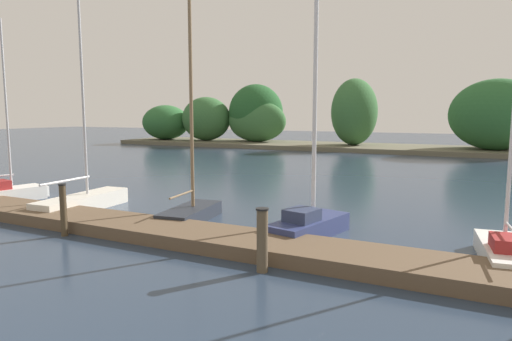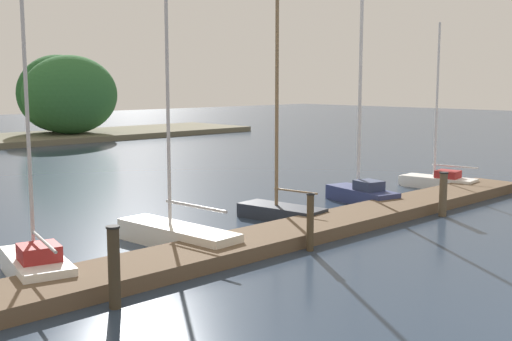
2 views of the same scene
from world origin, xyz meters
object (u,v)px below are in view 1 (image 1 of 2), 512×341
object	(u,v)px
sailboat_4	(311,219)
sailboat_1	(9,191)
mooring_piling_3	(262,240)
sailboat_2	(86,199)
mooring_piling_2	(63,210)
sailboat_3	(192,208)
sailboat_5	(505,248)

from	to	relation	value
sailboat_4	sailboat_1	bearing A→B (deg)	105.06
mooring_piling_3	sailboat_2	bearing A→B (deg)	160.81
sailboat_4	mooring_piling_3	distance (m)	3.21
mooring_piling_2	sailboat_3	bearing A→B (deg)	56.11
sailboat_2	mooring_piling_3	distance (m)	8.93
sailboat_1	sailboat_5	distance (m)	17.04
mooring_piling_3	sailboat_3	bearing A→B (deg)	141.26
sailboat_3	mooring_piling_2	distance (m)	3.84
sailboat_1	mooring_piling_2	bearing A→B (deg)	-99.73
sailboat_5	mooring_piling_2	distance (m)	11.35
sailboat_1	sailboat_2	bearing A→B (deg)	-73.13
sailboat_5	mooring_piling_2	xyz separation A→B (m)	(-10.98, -2.85, 0.38)
sailboat_3	mooring_piling_2	xyz separation A→B (m)	(-2.13, -3.17, 0.34)
sailboat_5	mooring_piling_3	bearing A→B (deg)	114.03
sailboat_2	sailboat_4	xyz separation A→B (m)	(8.38, 0.26, 0.10)
sailboat_3	sailboat_5	size ratio (longest dim) A/B	1.05
sailboat_3	mooring_piling_3	distance (m)	5.28
sailboat_1	sailboat_5	size ratio (longest dim) A/B	1.06
sailboat_1	sailboat_3	distance (m)	8.21
sailboat_4	sailboat_2	bearing A→B (deg)	104.47
sailboat_2	sailboat_3	bearing A→B (deg)	-89.45
sailboat_1	mooring_piling_2	xyz separation A→B (m)	(6.06, -2.56, 0.36)
sailboat_2	mooring_piling_2	xyz separation A→B (m)	(2.19, -2.81, 0.36)
mooring_piling_2	mooring_piling_3	world-z (taller)	mooring_piling_2
sailboat_3	sailboat_2	bearing A→B (deg)	86.72
sailboat_5	mooring_piling_3	distance (m)	5.60
sailboat_4	sailboat_5	world-z (taller)	sailboat_4
mooring_piling_2	mooring_piling_3	bearing A→B (deg)	-1.14
sailboat_5	sailboat_1	bearing A→B (deg)	82.90
sailboat_1	sailboat_4	bearing A→B (deg)	-74.42
sailboat_4	mooring_piling_2	size ratio (longest dim) A/B	5.01
sailboat_1	sailboat_4	size ratio (longest dim) A/B	0.94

